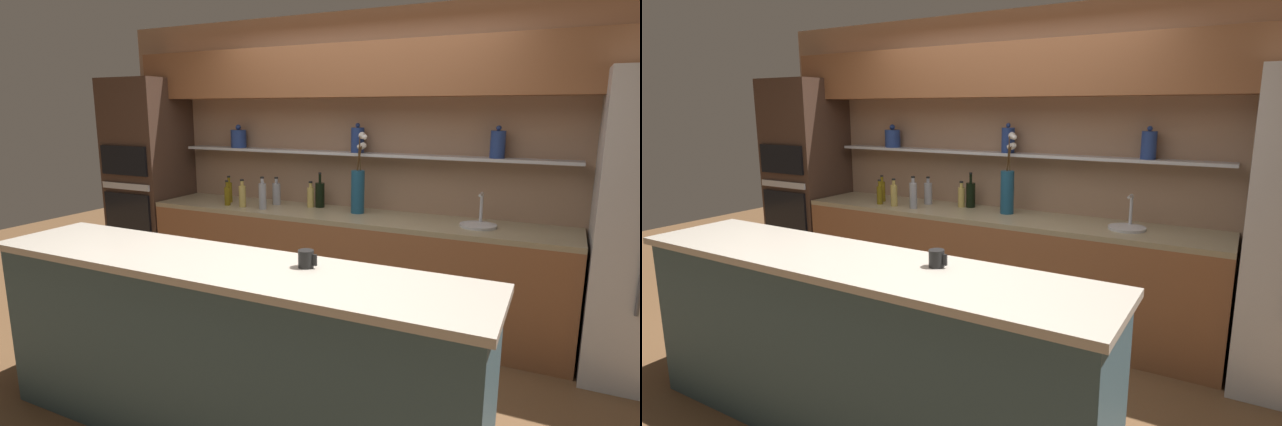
{
  "view_description": "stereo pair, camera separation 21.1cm",
  "coord_description": "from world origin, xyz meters",
  "views": [
    {
      "loc": [
        1.56,
        -2.54,
        1.78
      ],
      "look_at": [
        0.14,
        0.34,
        1.11
      ],
      "focal_mm": 28.0,
      "sensor_mm": 36.0,
      "label": 1
    },
    {
      "loc": [
        1.75,
        -2.44,
        1.78
      ],
      "look_at": [
        0.14,
        0.34,
        1.11
      ],
      "focal_mm": 28.0,
      "sensor_mm": 36.0,
      "label": 2
    }
  ],
  "objects": [
    {
      "name": "ground_plane",
      "position": [
        0.0,
        0.0,
        0.0
      ],
      "size": [
        12.0,
        12.0,
        0.0
      ],
      "primitive_type": "plane",
      "color": "brown"
    },
    {
      "name": "back_wall_unit",
      "position": [
        -0.0,
        1.53,
        1.55
      ],
      "size": [
        5.2,
        0.44,
        2.6
      ],
      "color": "#937056",
      "rests_on": "ground_plane"
    },
    {
      "name": "back_counter_unit",
      "position": [
        -0.08,
        1.24,
        0.46
      ],
      "size": [
        3.63,
        0.62,
        0.92
      ],
      "color": "brown",
      "rests_on": "ground_plane"
    },
    {
      "name": "island_counter",
      "position": [
        0.0,
        -0.57,
        0.51
      ],
      "size": [
        2.81,
        0.61,
        1.02
      ],
      "color": "#334C56",
      "rests_on": "ground_plane"
    },
    {
      "name": "oven_tower",
      "position": [
        -2.26,
        1.24,
        1.04
      ],
      "size": [
        0.69,
        0.64,
        2.08
      ],
      "color": "#3D281E",
      "rests_on": "ground_plane"
    },
    {
      "name": "flower_vase",
      "position": [
        0.01,
        1.32,
        1.16
      ],
      "size": [
        0.13,
        0.13,
        0.68
      ],
      "color": "navy",
      "rests_on": "back_counter_unit"
    },
    {
      "name": "sink_fixture",
      "position": [
        1.02,
        1.25,
        0.95
      ],
      "size": [
        0.27,
        0.27,
        0.25
      ],
      "color": "#B7B7BC",
      "rests_on": "back_counter_unit"
    },
    {
      "name": "bottle_spirit_0",
      "position": [
        -1.02,
        1.11,
        1.03
      ],
      "size": [
        0.06,
        0.06,
        0.25
      ],
      "color": "tan",
      "rests_on": "back_counter_unit"
    },
    {
      "name": "bottle_spirit_1",
      "position": [
        -0.8,
        1.34,
        1.02
      ],
      "size": [
        0.07,
        0.07,
        0.26
      ],
      "color": "gray",
      "rests_on": "back_counter_unit"
    },
    {
      "name": "bottle_spirit_2",
      "position": [
        -0.47,
        1.37,
        1.02
      ],
      "size": [
        0.06,
        0.06,
        0.23
      ],
      "color": "tan",
      "rests_on": "back_counter_unit"
    },
    {
      "name": "bottle_wine_3",
      "position": [
        -0.39,
        1.4,
        1.04
      ],
      "size": [
        0.08,
        0.08,
        0.31
      ],
      "color": "black",
      "rests_on": "back_counter_unit"
    },
    {
      "name": "bottle_oil_4",
      "position": [
        -1.26,
        1.24,
        1.02
      ],
      "size": [
        0.06,
        0.06,
        0.25
      ],
      "color": "brown",
      "rests_on": "back_counter_unit"
    },
    {
      "name": "bottle_spirit_5",
      "position": [
        -0.8,
        1.1,
        1.04
      ],
      "size": [
        0.07,
        0.07,
        0.29
      ],
      "color": "gray",
      "rests_on": "back_counter_unit"
    },
    {
      "name": "bottle_oil_6",
      "position": [
        -1.19,
        1.11,
        1.01
      ],
      "size": [
        0.05,
        0.05,
        0.23
      ],
      "color": "brown",
      "rests_on": "back_counter_unit"
    },
    {
      "name": "coffee_mug",
      "position": [
        0.46,
        -0.46,
        1.06
      ],
      "size": [
        0.1,
        0.08,
        0.09
      ],
      "color": "black",
      "rests_on": "island_counter"
    }
  ]
}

